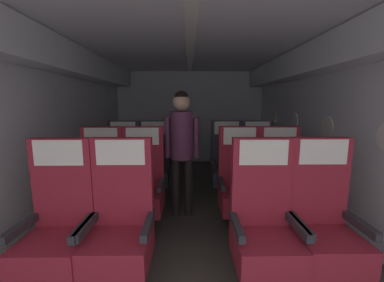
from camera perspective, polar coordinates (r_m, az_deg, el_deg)
ground at (r=3.34m, az=-0.29°, el=-16.86°), size 3.76×6.08×0.02m
fuselage_shell at (r=3.28m, az=-0.32°, el=11.97°), size 3.64×5.73×2.26m
seat_a_left_window at (r=2.22m, az=-29.35°, el=-17.81°), size 0.51×0.48×1.18m
seat_a_left_aisle at (r=2.05m, az=-16.74°, el=-19.19°), size 0.51×0.48×1.18m
seat_a_right_aisle at (r=2.25m, az=28.98°, el=-17.39°), size 0.51×0.48×1.18m
seat_a_right_window at (r=2.05m, az=16.83°, el=-19.24°), size 0.51×0.48×1.18m
seat_b_left_window at (r=2.98m, az=-20.96°, el=-10.33°), size 0.51×0.48×1.18m
seat_b_left_aisle at (r=2.87m, az=-11.77°, el=-10.67°), size 0.51×0.48×1.18m
seat_b_right_aisle at (r=3.01m, az=20.35°, el=-10.09°), size 0.51×0.48×1.18m
seat_b_right_window at (r=2.89m, az=11.37°, el=-10.52°), size 0.51×0.48×1.18m
seat_c_left_window at (r=3.83m, az=-16.18°, el=-5.82°), size 0.51×0.48×1.18m
seat_c_left_aisle at (r=3.75m, az=-9.11°, el=-5.90°), size 0.51×0.48×1.18m
seat_c_right_aisle at (r=3.85m, az=15.43°, el=-5.73°), size 0.51×0.48×1.18m
seat_c_right_window at (r=3.76m, az=8.31°, el=-5.82°), size 0.51×0.48×1.18m
flight_attendant at (r=2.99m, az=-2.47°, el=0.10°), size 0.43×0.28×1.60m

